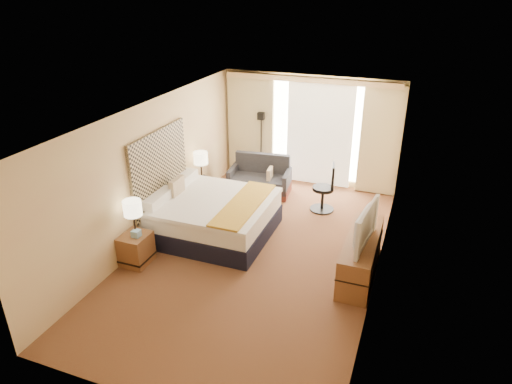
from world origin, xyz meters
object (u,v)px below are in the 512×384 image
(loveseat, at_px, (260,181))
(desk_chair, at_px, (326,190))
(floor_lamp, at_px, (261,132))
(television, at_px, (360,225))
(nightstand_right, at_px, (201,192))
(lamp_right, at_px, (201,159))
(bed, at_px, (213,216))
(media_dresser, at_px, (361,255))
(nightstand_left, at_px, (136,249))
(lamp_left, at_px, (133,209))

(loveseat, xyz_separation_m, desk_chair, (1.62, -0.38, 0.18))
(floor_lamp, relative_size, television, 1.49)
(nightstand_right, height_order, loveseat, loveseat)
(desk_chair, distance_m, lamp_right, 2.75)
(nightstand_right, relative_size, lamp_right, 0.86)
(loveseat, xyz_separation_m, floor_lamp, (-0.28, 0.81, 0.90))
(bed, bearing_deg, media_dresser, -6.84)
(bed, distance_m, loveseat, 2.16)
(lamp_right, bearing_deg, desk_chair, 12.88)
(loveseat, distance_m, desk_chair, 1.68)
(media_dresser, height_order, loveseat, loveseat)
(lamp_right, bearing_deg, television, -24.99)
(floor_lamp, height_order, lamp_right, floor_lamp)
(nightstand_right, height_order, television, television)
(nightstand_right, height_order, media_dresser, media_dresser)
(nightstand_left, relative_size, television, 0.49)
(media_dresser, bearing_deg, floor_lamp, 132.08)
(nightstand_left, bearing_deg, lamp_left, 33.98)
(media_dresser, distance_m, lamp_right, 4.06)
(nightstand_left, xyz_separation_m, media_dresser, (3.70, 1.05, 0.07))
(loveseat, distance_m, lamp_right, 1.60)
(nightstand_left, xyz_separation_m, lamp_left, (0.02, 0.01, 0.78))
(nightstand_right, distance_m, desk_chair, 2.71)
(loveseat, bearing_deg, nightstand_right, -140.31)
(desk_chair, bearing_deg, floor_lamp, 136.32)
(nightstand_left, bearing_deg, bed, 59.94)
(nightstand_left, xyz_separation_m, television, (3.65, 0.86, 0.75))
(nightstand_left, height_order, lamp_right, lamp_right)
(loveseat, xyz_separation_m, television, (2.65, -2.68, 0.74))
(bed, relative_size, lamp_left, 3.32)
(nightstand_right, relative_size, media_dresser, 0.31)
(lamp_left, bearing_deg, lamp_right, 90.60)
(lamp_right, bearing_deg, nightstand_right, -84.63)
(media_dresser, height_order, floor_lamp, floor_lamp)
(bed, distance_m, lamp_left, 1.73)
(floor_lamp, height_order, lamp_left, floor_lamp)
(lamp_right, bearing_deg, bed, -55.03)
(nightstand_left, height_order, bed, bed)
(bed, xyz_separation_m, desk_chair, (1.81, 1.76, 0.08))
(lamp_left, bearing_deg, nightstand_left, -146.02)
(nightstand_right, distance_m, bed, 1.37)
(lamp_right, height_order, television, television)
(floor_lamp, bearing_deg, lamp_left, -99.16)
(loveseat, height_order, lamp_left, lamp_left)
(television, bearing_deg, lamp_right, 71.49)
(nightstand_right, bearing_deg, lamp_left, -89.52)
(floor_lamp, xyz_separation_m, lamp_right, (-0.73, -1.79, -0.14))
(loveseat, bearing_deg, lamp_left, -112.00)
(floor_lamp, xyz_separation_m, television, (2.93, -3.49, -0.16))
(media_dresser, relative_size, floor_lamp, 1.07)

